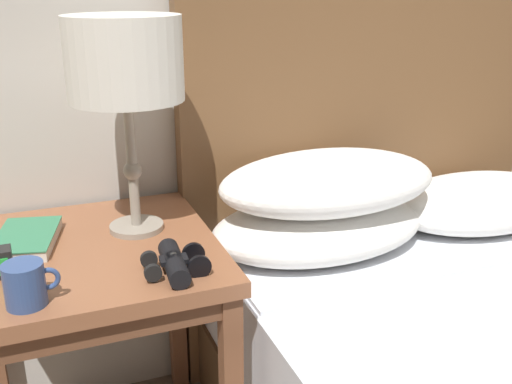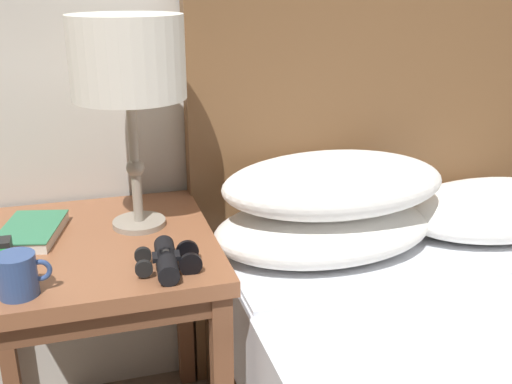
# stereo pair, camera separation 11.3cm
# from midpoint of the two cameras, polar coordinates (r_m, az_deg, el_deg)

# --- Properties ---
(nightstand) EXTENTS (0.58, 0.58, 0.62)m
(nightstand) POSITION_cam_midpoint_polar(r_m,az_deg,el_deg) (1.47, -17.60, -8.02)
(nightstand) COLOR brown
(nightstand) RESTS_ON ground_plane
(table_lamp) EXTENTS (0.26, 0.26, 0.50)m
(table_lamp) POSITION_cam_midpoint_polar(r_m,az_deg,el_deg) (1.40, -14.72, 11.68)
(table_lamp) COLOR gray
(table_lamp) RESTS_ON nightstand
(book_on_nightstand) EXTENTS (0.17, 0.23, 0.03)m
(book_on_nightstand) POSITION_cam_midpoint_polar(r_m,az_deg,el_deg) (1.50, -23.17, -4.19)
(book_on_nightstand) COLOR silver
(book_on_nightstand) RESTS_ON nightstand
(binoculars_pair) EXTENTS (0.14, 0.16, 0.05)m
(binoculars_pair) POSITION_cam_midpoint_polar(r_m,az_deg,el_deg) (1.27, -10.31, -6.69)
(binoculars_pair) COLOR black
(binoculars_pair) RESTS_ON nightstand
(coffee_mug) EXTENTS (0.10, 0.08, 0.08)m
(coffee_mug) POSITION_cam_midpoint_polar(r_m,az_deg,el_deg) (1.22, -23.63, -8.12)
(coffee_mug) COLOR #334C84
(coffee_mug) RESTS_ON nightstand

